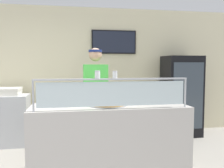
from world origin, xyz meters
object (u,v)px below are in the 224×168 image
Objects in this scene: pizza_box_stack at (8,92)px; pizza_tray at (108,104)px; worker_figure at (96,96)px; parmesan_shaker at (97,75)px; pepper_flake_shaker at (115,75)px; drink_fridge at (181,96)px; pizza_server at (111,103)px.

pizza_tray is at bearing -43.66° from pizza_box_stack.
parmesan_shaker is at bearing -94.92° from worker_figure.
drink_fridge is at bearing 46.49° from pepper_flake_shaker.
parmesan_shaker is 0.21m from pepper_flake_shaker.
worker_figure reaches higher than drink_fridge.
pizza_tray is 2.44m from drink_fridge.
pepper_flake_shaker is 2.65m from drink_fridge.
worker_figure is (-0.13, 0.94, -0.36)m from pepper_flake_shaker.
worker_figure is at bearing 97.68° from pizza_tray.
drink_fridge is at bearing 26.22° from worker_figure.
drink_fridge is at bearing 58.13° from pizza_server.
pepper_flake_shaker is 0.20× the size of pizza_box_stack.
drink_fridge is at bearing 43.26° from parmesan_shaker.
worker_figure is at bearing 98.04° from pepper_flake_shaker.
parmesan_shaker is 0.21× the size of pizza_box_stack.
parmesan_shaker is 1.01m from worker_figure.
pizza_box_stack is at bearing -179.28° from drink_fridge.
drink_fridge is (1.84, 1.60, -0.13)m from pizza_tray.
pepper_flake_shaker is 0.05× the size of worker_figure.
pizza_tray is 0.30× the size of drink_fridge.
pizza_tray is 5.58× the size of pepper_flake_shaker.
pepper_flake_shaker reaches higher than pizza_server.
worker_figure is at bearing -30.40° from pizza_box_stack.
pizza_box_stack reaches higher than pizza_server.
parmesan_shaker reaches higher than pizza_box_stack.
pizza_tray is at bearing 98.86° from pepper_flake_shaker.
drink_fridge is at bearing 41.02° from pizza_tray.
pizza_server is 0.63× the size of pizza_box_stack.
parmesan_shaker reaches higher than pizza_server.
drink_fridge is 3.77× the size of pizza_box_stack.
pizza_server is 2.42m from drink_fridge.
pepper_flake_shaker is at bearing -47.76° from pizza_box_stack.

